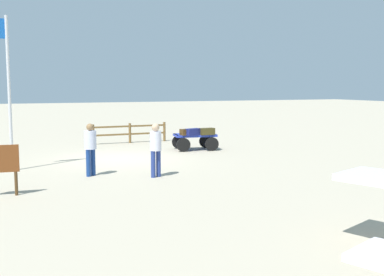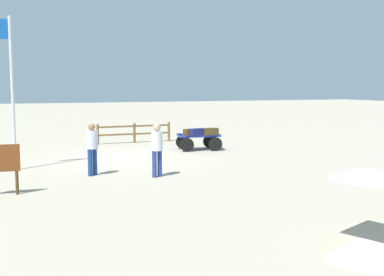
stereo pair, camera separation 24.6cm
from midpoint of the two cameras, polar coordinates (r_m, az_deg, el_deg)
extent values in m
plane|color=#B4A88F|center=(17.98, -8.09, -2.48)|extent=(120.00, 120.00, 0.00)
cube|color=#2538AB|center=(20.14, 1.16, 0.35)|extent=(1.89, 1.24, 0.10)
cube|color=#2538AB|center=(19.97, -1.16, 0.30)|extent=(0.23, 0.91, 0.10)
cylinder|color=black|center=(19.56, -0.26, -0.84)|extent=(0.60, 0.21, 0.58)
cylinder|color=black|center=(20.53, -0.83, -0.49)|extent=(0.60, 0.21, 0.58)
cylinder|color=black|center=(19.85, 3.22, -0.74)|extent=(0.60, 0.21, 0.58)
cylinder|color=black|center=(20.80, 2.50, -0.41)|extent=(0.60, 0.21, 0.58)
cube|color=#41391A|center=(19.82, 2.64, 0.81)|extent=(0.64, 0.35, 0.28)
cube|color=navy|center=(19.65, 0.92, 0.76)|extent=(0.68, 0.44, 0.28)
cube|color=#442E14|center=(19.69, 0.03, 0.73)|extent=(0.48, 0.39, 0.25)
cylinder|color=navy|center=(14.25, -3.46, -3.10)|extent=(0.14, 0.14, 0.81)
cylinder|color=navy|center=(14.13, -4.11, -3.19)|extent=(0.14, 0.14, 0.81)
cylinder|color=silver|center=(14.09, -3.80, -0.36)|extent=(0.44, 0.44, 0.58)
sphere|color=tan|center=(14.05, -3.82, 1.31)|extent=(0.24, 0.24, 0.24)
cylinder|color=navy|center=(14.73, -11.28, -2.85)|extent=(0.14, 0.14, 0.83)
cylinder|color=navy|center=(14.59, -11.84, -2.95)|extent=(0.14, 0.14, 0.83)
cylinder|color=silver|center=(14.57, -11.62, -0.20)|extent=(0.51, 0.51, 0.56)
sphere|color=olive|center=(14.53, -11.65, 1.33)|extent=(0.22, 0.22, 0.22)
cylinder|color=silver|center=(16.18, -20.61, 5.02)|extent=(0.10, 0.10, 4.96)
cylinder|color=#4C3319|center=(12.68, -20.01, -5.14)|extent=(0.08, 0.08, 0.60)
cube|color=brown|center=(12.60, -21.82, -2.30)|extent=(0.94, 0.14, 0.68)
cylinder|color=brown|center=(23.36, -2.54, 0.79)|extent=(0.12, 0.12, 0.95)
cylinder|color=brown|center=(22.80, -6.73, 0.62)|extent=(0.12, 0.12, 0.95)
cylinder|color=brown|center=(22.37, -11.10, 0.43)|extent=(0.12, 0.12, 0.95)
cube|color=brown|center=(22.77, -6.74, 1.45)|extent=(3.56, 0.18, 0.08)
cube|color=brown|center=(22.81, -6.73, 0.50)|extent=(3.56, 0.18, 0.08)
camera|label=1|loc=(0.12, -89.42, 0.06)|focal=43.79mm
camera|label=2|loc=(0.12, 90.58, -0.06)|focal=43.79mm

